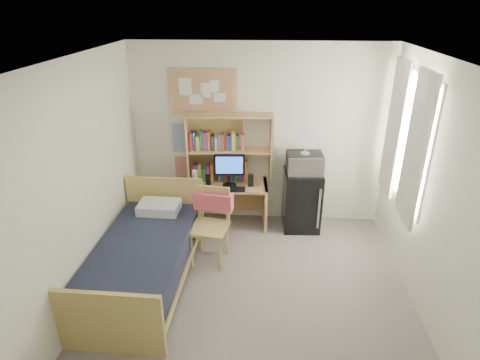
# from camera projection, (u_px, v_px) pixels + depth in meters

# --- Properties ---
(floor) EXTENTS (3.60, 4.20, 0.02)m
(floor) POSITION_uv_depth(u_px,v_px,m) (251.00, 311.00, 4.36)
(floor) COLOR gray
(floor) RESTS_ON ground
(ceiling) EXTENTS (3.60, 4.20, 0.02)m
(ceiling) POSITION_uv_depth(u_px,v_px,m) (255.00, 64.00, 3.28)
(ceiling) COLOR white
(ceiling) RESTS_ON wall_back
(wall_back) EXTENTS (3.60, 0.04, 2.60)m
(wall_back) POSITION_uv_depth(u_px,v_px,m) (259.00, 136.00, 5.73)
(wall_back) COLOR white
(wall_back) RESTS_ON floor
(wall_left) EXTENTS (0.04, 4.20, 2.60)m
(wall_left) POSITION_uv_depth(u_px,v_px,m) (70.00, 199.00, 3.93)
(wall_left) COLOR white
(wall_left) RESTS_ON floor
(wall_right) EXTENTS (0.04, 4.20, 2.60)m
(wall_right) POSITION_uv_depth(u_px,v_px,m) (447.00, 211.00, 3.71)
(wall_right) COLOR white
(wall_right) RESTS_ON floor
(window_unit) EXTENTS (0.10, 1.40, 1.70)m
(window_unit) POSITION_uv_depth(u_px,v_px,m) (407.00, 139.00, 4.68)
(window_unit) COLOR white
(window_unit) RESTS_ON wall_right
(curtain_left) EXTENTS (0.04, 0.55, 1.70)m
(curtain_left) POSITION_uv_depth(u_px,v_px,m) (415.00, 150.00, 4.32)
(curtain_left) COLOR white
(curtain_left) RESTS_ON wall_right
(curtain_right) EXTENTS (0.04, 0.55, 1.70)m
(curtain_right) POSITION_uv_depth(u_px,v_px,m) (394.00, 129.00, 5.04)
(curtain_right) COLOR white
(curtain_right) RESTS_ON wall_right
(bulletin_board) EXTENTS (0.94, 0.03, 0.64)m
(bulletin_board) POSITION_uv_depth(u_px,v_px,m) (203.00, 92.00, 5.51)
(bulletin_board) COLOR tan
(bulletin_board) RESTS_ON wall_back
(poster_wave) EXTENTS (0.30, 0.01, 0.42)m
(poster_wave) POSITION_uv_depth(u_px,v_px,m) (183.00, 138.00, 5.81)
(poster_wave) COLOR #295AA7
(poster_wave) RESTS_ON wall_back
(poster_japan) EXTENTS (0.28, 0.01, 0.36)m
(poster_japan) POSITION_uv_depth(u_px,v_px,m) (185.00, 168.00, 6.00)
(poster_japan) COLOR red
(poster_japan) RESTS_ON wall_back
(desk) EXTENTS (1.11, 0.61, 0.67)m
(desk) POSITION_uv_depth(u_px,v_px,m) (230.00, 205.00, 5.88)
(desk) COLOR tan
(desk) RESTS_ON floor
(desk_chair) EXTENTS (0.56, 0.56, 0.98)m
(desk_chair) POSITION_uv_depth(u_px,v_px,m) (209.00, 227.00, 5.00)
(desk_chair) COLOR tan
(desk_chair) RESTS_ON floor
(mini_fridge) EXTENTS (0.54, 0.54, 0.88)m
(mini_fridge) POSITION_uv_depth(u_px,v_px,m) (302.00, 200.00, 5.79)
(mini_fridge) COLOR black
(mini_fridge) RESTS_ON floor
(bed) EXTENTS (1.06, 2.05, 0.56)m
(bed) POSITION_uv_depth(u_px,v_px,m) (144.00, 263.00, 4.67)
(bed) COLOR black
(bed) RESTS_ON floor
(hutch) EXTENTS (1.22, 0.39, 0.99)m
(hutch) POSITION_uv_depth(u_px,v_px,m) (230.00, 148.00, 5.67)
(hutch) COLOR tan
(hutch) RESTS_ON desk
(monitor) EXTENTS (0.43, 0.06, 0.46)m
(monitor) POSITION_uv_depth(u_px,v_px,m) (229.00, 171.00, 5.59)
(monitor) COLOR black
(monitor) RESTS_ON desk
(keyboard) EXTENTS (0.45, 0.17, 0.02)m
(keyboard) POSITION_uv_depth(u_px,v_px,m) (229.00, 189.00, 5.55)
(keyboard) COLOR black
(keyboard) RESTS_ON desk
(speaker_left) EXTENTS (0.07, 0.07, 0.16)m
(speaker_left) POSITION_uv_depth(u_px,v_px,m) (208.00, 181.00, 5.65)
(speaker_left) COLOR black
(speaker_left) RESTS_ON desk
(speaker_right) EXTENTS (0.08, 0.08, 0.18)m
(speaker_right) POSITION_uv_depth(u_px,v_px,m) (251.00, 180.00, 5.65)
(speaker_right) COLOR black
(speaker_right) RESTS_ON desk
(water_bottle) EXTENTS (0.08, 0.08, 0.26)m
(water_bottle) POSITION_uv_depth(u_px,v_px,m) (195.00, 179.00, 5.60)
(water_bottle) COLOR white
(water_bottle) RESTS_ON desk
(hoodie) EXTENTS (0.51, 0.23, 0.23)m
(hoodie) POSITION_uv_depth(u_px,v_px,m) (213.00, 201.00, 5.06)
(hoodie) COLOR #D45060
(hoodie) RESTS_ON desk_chair
(microwave) EXTENTS (0.50, 0.39, 0.28)m
(microwave) POSITION_uv_depth(u_px,v_px,m) (304.00, 163.00, 5.53)
(microwave) COLOR #B6B6BB
(microwave) RESTS_ON mini_fridge
(desk_fan) EXTENTS (0.27, 0.27, 0.32)m
(desk_fan) POSITION_uv_depth(u_px,v_px,m) (306.00, 143.00, 5.41)
(desk_fan) COLOR white
(desk_fan) RESTS_ON microwave
(pillow) EXTENTS (0.53, 0.38, 0.12)m
(pillow) POSITION_uv_depth(u_px,v_px,m) (159.00, 207.00, 5.21)
(pillow) COLOR white
(pillow) RESTS_ON bed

